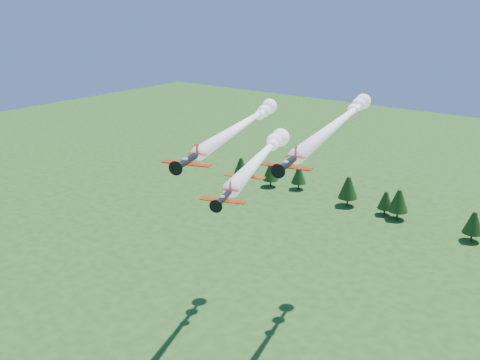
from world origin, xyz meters
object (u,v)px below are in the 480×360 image
Objects in this scene: plane_right at (342,119)px; plane_lead at (264,153)px; plane_slot at (245,174)px; plane_left at (245,123)px.

plane_lead is at bearing -114.73° from plane_right.
plane_left is at bearing 106.19° from plane_slot.
plane_lead is 5.04× the size of plane_slot.
plane_lead is at bearing 79.78° from plane_slot.
plane_slot is (15.68, -20.98, -3.09)m from plane_left.
plane_left is 26.38m from plane_slot.
plane_right reaches higher than plane_lead.
plane_right reaches higher than plane_slot.
plane_slot is at bearing -71.54° from plane_left.
plane_slot is (-3.08, -29.04, -4.90)m from plane_right.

